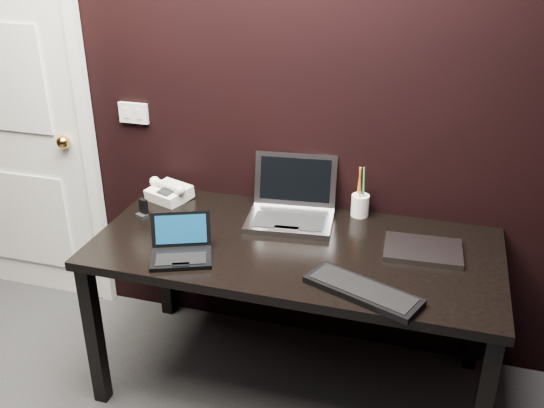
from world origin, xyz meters
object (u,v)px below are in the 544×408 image
(desk, at_px, (295,260))
(silver_laptop, at_px, (291,209))
(door, at_px, (8,116))
(closed_laptop, at_px, (423,250))
(desk_phone, at_px, (169,192))
(mobile_phone, at_px, (143,210))
(pen_cup, at_px, (360,204))
(netbook, at_px, (181,250))
(ext_keyboard, at_px, (363,291))

(desk, distance_m, silver_laptop, 0.27)
(door, xyz_separation_m, closed_laptop, (2.17, -0.29, -0.29))
(desk, bearing_deg, door, 167.18)
(door, bearing_deg, desk_phone, -6.88)
(mobile_phone, bearing_deg, silver_laptop, 14.65)
(mobile_phone, xyz_separation_m, pen_cup, (0.95, 0.30, 0.02))
(pen_cup, bearing_deg, mobile_phone, -162.69)
(netbook, height_order, mobile_phone, netbook)
(closed_laptop, xyz_separation_m, mobile_phone, (-1.25, -0.03, 0.02))
(netbook, distance_m, ext_keyboard, 0.75)
(closed_laptop, height_order, pen_cup, pen_cup)
(silver_laptop, distance_m, desk_phone, 0.62)
(desk, distance_m, netbook, 0.49)
(netbook, relative_size, ext_keyboard, 0.67)
(door, xyz_separation_m, desk_phone, (0.95, -0.11, -0.26))
(desk_phone, relative_size, mobile_phone, 2.64)
(door, height_order, ext_keyboard, door)
(ext_keyboard, bearing_deg, silver_laptop, 128.45)
(silver_laptop, relative_size, ext_keyboard, 0.91)
(silver_laptop, distance_m, mobile_phone, 0.68)
(ext_keyboard, relative_size, pen_cup, 1.92)
(silver_laptop, relative_size, mobile_phone, 4.77)
(desk, bearing_deg, mobile_phone, 175.75)
(mobile_phone, bearing_deg, door, 160.71)
(pen_cup, bearing_deg, ext_keyboard, -80.04)
(door, relative_size, silver_laptop, 5.13)
(closed_laptop, bearing_deg, netbook, -161.69)
(desk, distance_m, pen_cup, 0.43)
(desk, relative_size, netbook, 5.55)
(closed_laptop, relative_size, desk_phone, 1.41)
(desk, relative_size, closed_laptop, 5.21)
(door, relative_size, closed_laptop, 6.56)
(silver_laptop, bearing_deg, mobile_phone, -165.35)
(closed_laptop, relative_size, pen_cup, 1.37)
(mobile_phone, bearing_deg, netbook, -41.68)
(desk_phone, bearing_deg, closed_laptop, -8.15)
(door, distance_m, desk_phone, 0.99)
(ext_keyboard, bearing_deg, door, 161.55)
(netbook, bearing_deg, mobile_phone, 138.32)
(netbook, xyz_separation_m, desk_phone, (-0.28, 0.49, 0.01))
(netbook, bearing_deg, desk_phone, 120.09)
(door, height_order, desk_phone, door)
(closed_laptop, relative_size, mobile_phone, 3.73)
(desk, height_order, desk_phone, desk_phone)
(mobile_phone, height_order, pen_cup, pen_cup)
(silver_laptop, xyz_separation_m, ext_keyboard, (0.41, -0.51, -0.04))
(desk_phone, height_order, pen_cup, pen_cup)
(netbook, bearing_deg, ext_keyboard, -4.57)
(netbook, distance_m, pen_cup, 0.86)
(mobile_phone, bearing_deg, ext_keyboard, -17.73)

